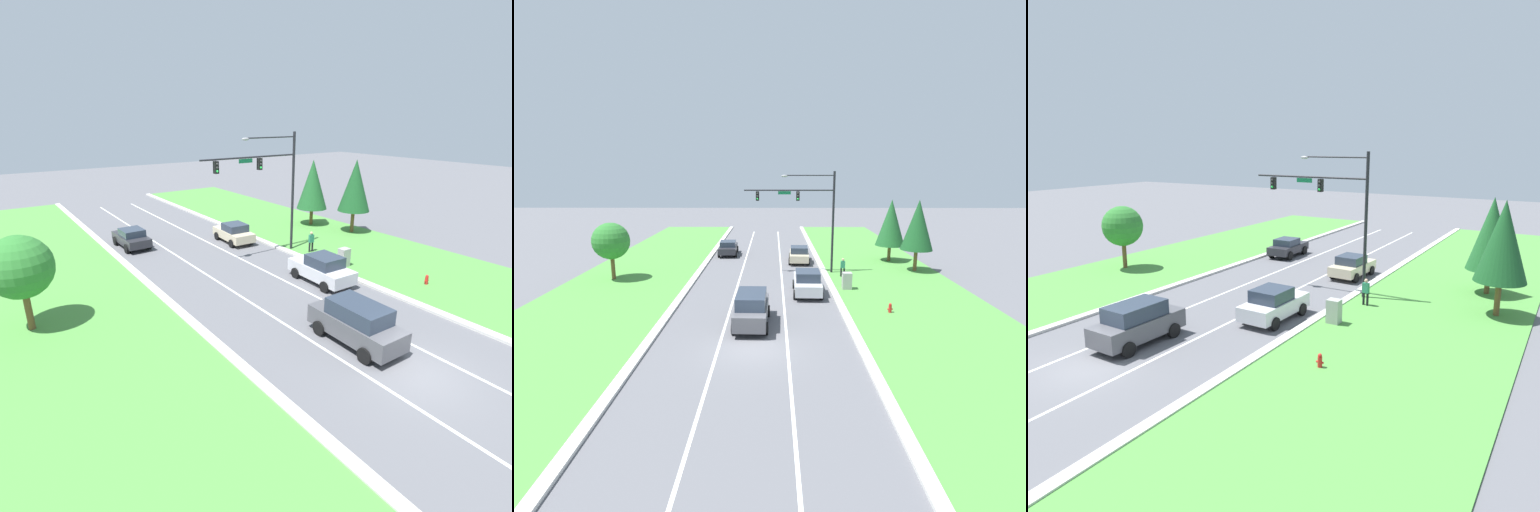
{
  "view_description": "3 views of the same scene",
  "coord_description": "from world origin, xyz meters",
  "views": [
    {
      "loc": [
        -13.41,
        -7.51,
        9.98
      ],
      "look_at": [
        0.8,
        12.62,
        1.38
      ],
      "focal_mm": 28.0,
      "sensor_mm": 36.0,
      "label": 1
    },
    {
      "loc": [
        1.02,
        -19.3,
        9.03
      ],
      "look_at": [
        0.77,
        15.97,
        1.47
      ],
      "focal_mm": 28.0,
      "sensor_mm": 36.0,
      "label": 2
    },
    {
      "loc": [
        17.51,
        -12.6,
        9.41
      ],
      "look_at": [
        0.68,
        15.29,
        2.09
      ],
      "focal_mm": 35.0,
      "sensor_mm": 36.0,
      "label": 3
    }
  ],
  "objects": [
    {
      "name": "grass_verge_left",
      "position": [
        -10.9,
        0.0,
        0.04
      ],
      "size": [
        10.0,
        90.0,
        0.08
      ],
      "color": "#4C8E3D",
      "rests_on": "ground_plane"
    },
    {
      "name": "charcoal_sedan",
      "position": [
        -3.84,
        23.41,
        0.81
      ],
      "size": [
        2.11,
        4.26,
        1.57
      ],
      "rotation": [
        0.0,
        0.0,
        0.03
      ],
      "color": "#28282D",
      "rests_on": "ground_plane"
    },
    {
      "name": "curb_strip_left",
      "position": [
        -5.65,
        0.0,
        0.07
      ],
      "size": [
        0.5,
        90.0,
        0.15
      ],
      "color": "beige",
      "rests_on": "ground_plane"
    },
    {
      "name": "traffic_signal_mast",
      "position": [
        4.2,
        15.56,
        5.93
      ],
      "size": [
        7.88,
        0.41,
        9.0
      ],
      "color": "black",
      "rests_on": "ground_plane"
    },
    {
      "name": "fire_hydrant",
      "position": [
        8.59,
        5.15,
        0.34
      ],
      "size": [
        0.34,
        0.2,
        0.7
      ],
      "color": "red",
      "rests_on": "ground_plane"
    },
    {
      "name": "lane_stripe_inner_right",
      "position": [
        1.8,
        0.0,
        0.0
      ],
      "size": [
        0.14,
        81.0,
        0.01
      ],
      "color": "white",
      "rests_on": "ground_plane"
    },
    {
      "name": "pedestrian",
      "position": [
        7.05,
        14.07,
        0.94
      ],
      "size": [
        0.41,
        0.27,
        1.69
      ],
      "rotation": [
        0.0,
        0.0,
        2.99
      ],
      "color": "black",
      "rests_on": "ground_plane"
    },
    {
      "name": "utility_cabinet",
      "position": [
        6.75,
        10.38,
        0.69
      ],
      "size": [
        0.7,
        0.6,
        1.38
      ],
      "color": "#9E9E99",
      "rests_on": "ground_plane"
    },
    {
      "name": "champagne_sedan",
      "position": [
        3.66,
        19.88,
        0.82
      ],
      "size": [
        2.23,
        4.26,
        1.63
      ],
      "rotation": [
        0.0,
        0.0,
        -0.05
      ],
      "color": "beige",
      "rests_on": "ground_plane"
    },
    {
      "name": "conifer_near_right_tree",
      "position": [
        12.8,
        20.3,
        3.95
      ],
      "size": [
        2.87,
        2.87,
        6.26
      ],
      "color": "brown",
      "rests_on": "ground_plane"
    },
    {
      "name": "silver_sedan",
      "position": [
        3.61,
        9.34,
        0.9
      ],
      "size": [
        2.23,
        4.49,
        1.81
      ],
      "rotation": [
        0.0,
        0.0,
        -0.03
      ],
      "color": "silver",
      "rests_on": "ground_plane"
    },
    {
      "name": "conifer_far_right_tree",
      "position": [
        13.99,
        16.16,
        4.27
      ],
      "size": [
        2.81,
        2.81,
        6.54
      ],
      "color": "brown",
      "rests_on": "ground_plane"
    },
    {
      "name": "graphite_suv",
      "position": [
        -0.23,
        3.14,
        1.05
      ],
      "size": [
        2.15,
        4.64,
        2.03
      ],
      "rotation": [
        0.0,
        0.0,
        -0.02
      ],
      "color": "#4C4C51",
      "rests_on": "ground_plane"
    },
    {
      "name": "lane_stripe_inner_left",
      "position": [
        -1.8,
        0.0,
        0.0
      ],
      "size": [
        0.14,
        81.0,
        0.01
      ],
      "color": "white",
      "rests_on": "ground_plane"
    },
    {
      "name": "oak_near_left_tree",
      "position": [
        -12.39,
        13.14,
        3.32
      ],
      "size": [
        3.05,
        3.05,
        4.86
      ],
      "color": "brown",
      "rests_on": "ground_plane"
    },
    {
      "name": "grass_verge_right",
      "position": [
        10.9,
        0.0,
        0.04
      ],
      "size": [
        10.0,
        90.0,
        0.08
      ],
      "color": "#4C8E3D",
      "rests_on": "ground_plane"
    },
    {
      "name": "curb_strip_right",
      "position": [
        5.65,
        0.0,
        0.07
      ],
      "size": [
        0.5,
        90.0,
        0.15
      ],
      "color": "beige",
      "rests_on": "ground_plane"
    },
    {
      "name": "ground_plane",
      "position": [
        0.0,
        0.0,
        0.0
      ],
      "size": [
        160.0,
        160.0,
        0.0
      ],
      "primitive_type": "plane",
      "color": "#5B5B60"
    }
  ]
}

